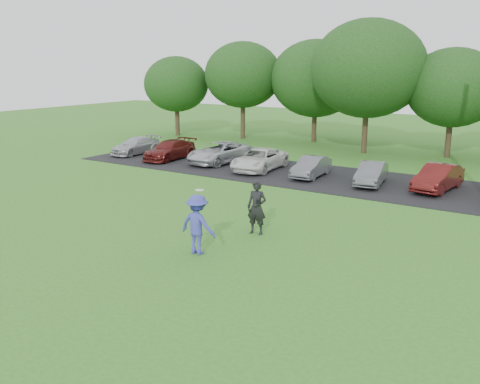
# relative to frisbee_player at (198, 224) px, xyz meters

# --- Properties ---
(ground) EXTENTS (100.00, 100.00, 0.00)m
(ground) POSITION_rel_frisbee_player_xyz_m (-0.47, -0.35, -0.96)
(ground) COLOR #377020
(ground) RESTS_ON ground
(parking_lot) EXTENTS (32.00, 6.50, 0.03)m
(parking_lot) POSITION_rel_frisbee_player_xyz_m (-0.47, 12.65, -0.95)
(parking_lot) COLOR black
(parking_lot) RESTS_ON ground
(frisbee_player) EXTENTS (1.24, 0.78, 2.21)m
(frisbee_player) POSITION_rel_frisbee_player_xyz_m (0.00, 0.00, 0.00)
(frisbee_player) COLOR #3E42AF
(frisbee_player) RESTS_ON ground
(camera_bystander) EXTENTS (0.77, 0.56, 1.93)m
(camera_bystander) POSITION_rel_frisbee_player_xyz_m (0.51, 2.72, 0.00)
(camera_bystander) COLOR black
(camera_bystander) RESTS_ON ground
(parked_cars) EXTENTS (30.47, 5.10, 1.26)m
(parked_cars) POSITION_rel_frisbee_player_xyz_m (-1.47, 12.59, -0.34)
(parked_cars) COLOR #B1B3B9
(parked_cars) RESTS_ON parking_lot
(tree_row) EXTENTS (42.39, 9.85, 8.64)m
(tree_row) POSITION_rel_frisbee_player_xyz_m (1.04, 22.41, 3.95)
(tree_row) COLOR #38281C
(tree_row) RESTS_ON ground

